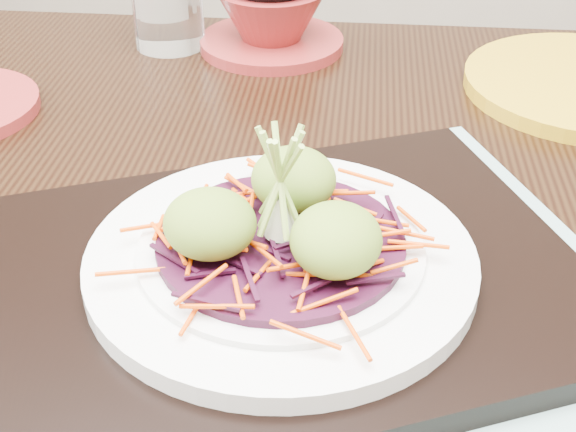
% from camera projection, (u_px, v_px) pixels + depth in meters
% --- Properties ---
extents(dining_table, '(1.31, 0.96, 0.77)m').
position_uv_depth(dining_table, '(297.00, 337.00, 0.61)').
color(dining_table, black).
rests_on(dining_table, ground).
extents(placemat, '(0.52, 0.49, 0.00)m').
position_uv_depth(placemat, '(281.00, 292.00, 0.50)').
color(placemat, gray).
rests_on(placemat, dining_table).
extents(serving_tray, '(0.45, 0.42, 0.02)m').
position_uv_depth(serving_tray, '(281.00, 279.00, 0.49)').
color(serving_tray, black).
rests_on(serving_tray, placemat).
extents(white_plate, '(0.24, 0.24, 0.02)m').
position_uv_depth(white_plate, '(281.00, 258.00, 0.48)').
color(white_plate, silver).
rests_on(white_plate, serving_tray).
extents(cabbage_bed, '(0.15, 0.15, 0.01)m').
position_uv_depth(cabbage_bed, '(281.00, 242.00, 0.48)').
color(cabbage_bed, '#340A1E').
rests_on(cabbage_bed, white_plate).
extents(carrot_julienne, '(0.18, 0.18, 0.01)m').
position_uv_depth(carrot_julienne, '(281.00, 232.00, 0.47)').
color(carrot_julienne, '#D94203').
rests_on(carrot_julienne, cabbage_bed).
extents(guacamole_scoops, '(0.13, 0.11, 0.04)m').
position_uv_depth(guacamole_scoops, '(280.00, 213.00, 0.47)').
color(guacamole_scoops, olive).
rests_on(guacamole_scoops, cabbage_bed).
extents(scallion_garnish, '(0.05, 0.05, 0.08)m').
position_uv_depth(scallion_garnish, '(280.00, 186.00, 0.46)').
color(scallion_garnish, '#90B448').
rests_on(scallion_garnish, cabbage_bed).
extents(terracotta_bowl_set, '(0.20, 0.20, 0.06)m').
position_uv_depth(terracotta_bowl_set, '(271.00, 22.00, 0.82)').
color(terracotta_bowl_set, maroon).
rests_on(terracotta_bowl_set, dining_table).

